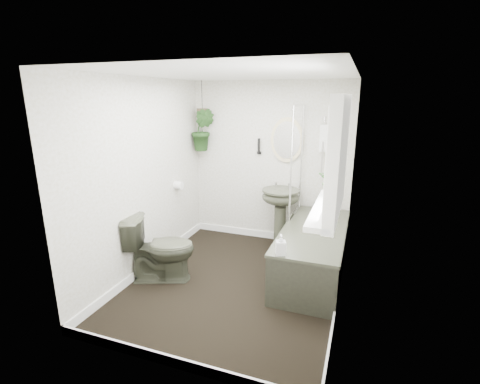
% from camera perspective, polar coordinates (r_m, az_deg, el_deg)
% --- Properties ---
extents(floor, '(2.30, 2.80, 0.02)m').
position_cam_1_polar(floor, '(4.17, -0.72, -14.71)').
color(floor, black).
rests_on(floor, ground).
extents(ceiling, '(2.30, 2.80, 0.02)m').
position_cam_1_polar(ceiling, '(3.61, -0.85, 19.01)').
color(ceiling, white).
rests_on(ceiling, ground).
extents(wall_back, '(2.30, 0.02, 2.30)m').
position_cam_1_polar(wall_back, '(5.04, 4.87, 4.70)').
color(wall_back, white).
rests_on(wall_back, ground).
extents(wall_front, '(2.30, 0.02, 2.30)m').
position_cam_1_polar(wall_front, '(2.52, -12.18, -6.74)').
color(wall_front, white).
rests_on(wall_front, ground).
extents(wall_left, '(0.02, 2.80, 2.30)m').
position_cam_1_polar(wall_left, '(4.26, -15.56, 2.20)').
color(wall_left, white).
rests_on(wall_left, ground).
extents(wall_right, '(0.02, 2.80, 2.30)m').
position_cam_1_polar(wall_right, '(3.50, 17.28, -0.75)').
color(wall_right, white).
rests_on(wall_right, ground).
extents(skirting, '(2.30, 2.80, 0.10)m').
position_cam_1_polar(skirting, '(4.14, -0.72, -14.00)').
color(skirting, white).
rests_on(skirting, floor).
extents(bathtub, '(0.72, 1.72, 0.58)m').
position_cam_1_polar(bathtub, '(4.30, 11.87, -9.60)').
color(bathtub, '#3A3D2F').
rests_on(bathtub, floor).
extents(bath_screen, '(0.04, 0.72, 1.40)m').
position_cam_1_polar(bath_screen, '(4.51, 9.30, 4.96)').
color(bath_screen, silver).
rests_on(bath_screen, bathtub).
extents(shower_box, '(0.20, 0.10, 0.35)m').
position_cam_1_polar(shower_box, '(4.77, 14.18, 8.55)').
color(shower_box, white).
rests_on(shower_box, wall_back).
extents(oval_mirror, '(0.46, 0.03, 0.62)m').
position_cam_1_polar(oval_mirror, '(4.89, 7.70, 8.44)').
color(oval_mirror, beige).
rests_on(oval_mirror, wall_back).
extents(wall_sconce, '(0.04, 0.04, 0.22)m').
position_cam_1_polar(wall_sconce, '(4.99, 3.11, 7.54)').
color(wall_sconce, black).
rests_on(wall_sconce, wall_back).
extents(toilet_roll_holder, '(0.11, 0.11, 0.11)m').
position_cam_1_polar(toilet_roll_holder, '(4.86, -10.06, 1.10)').
color(toilet_roll_holder, white).
rests_on(toilet_roll_holder, wall_left).
extents(window_recess, '(0.08, 1.00, 0.90)m').
position_cam_1_polar(window_recess, '(2.72, 15.85, 5.63)').
color(window_recess, white).
rests_on(window_recess, wall_right).
extents(window_sill, '(0.18, 1.00, 0.04)m').
position_cam_1_polar(window_sill, '(2.82, 13.81, -2.69)').
color(window_sill, white).
rests_on(window_sill, wall_right).
extents(window_blinds, '(0.01, 0.86, 0.76)m').
position_cam_1_polar(window_blinds, '(2.72, 14.90, 5.71)').
color(window_blinds, white).
rests_on(window_blinds, wall_right).
extents(toilet, '(0.87, 0.69, 0.78)m').
position_cam_1_polar(toilet, '(4.17, -12.90, -8.92)').
color(toilet, '#3A3D2F').
rests_on(toilet, floor).
extents(pedestal_sink, '(0.59, 0.54, 0.87)m').
position_cam_1_polar(pedestal_sink, '(4.88, 6.57, -4.45)').
color(pedestal_sink, '#3A3D2F').
rests_on(pedestal_sink, floor).
extents(sill_plant, '(0.28, 0.25, 0.27)m').
position_cam_1_polar(sill_plant, '(3.06, 15.09, 1.68)').
color(sill_plant, black).
rests_on(sill_plant, window_sill).
extents(hanging_plant, '(0.37, 0.31, 0.61)m').
position_cam_1_polar(hanging_plant, '(5.16, -6.11, 10.10)').
color(hanging_plant, black).
rests_on(hanging_plant, ceiling).
extents(soap_bottle, '(0.12, 0.12, 0.21)m').
position_cam_1_polar(soap_bottle, '(3.46, 6.71, -8.57)').
color(soap_bottle, '#32292A').
rests_on(soap_bottle, bathtub).
extents(hanging_pot, '(0.16, 0.16, 0.12)m').
position_cam_1_polar(hanging_pot, '(5.14, -6.19, 12.82)').
color(hanging_pot, '#4B3E29').
rests_on(hanging_pot, ceiling).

